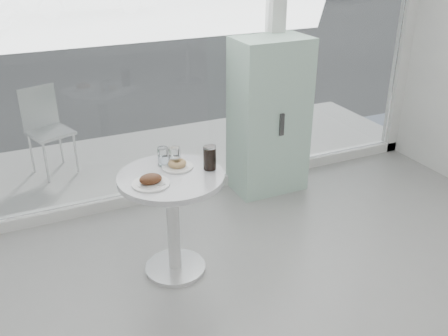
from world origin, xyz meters
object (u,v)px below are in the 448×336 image
mint_cabinet (269,117)px  patio_chair (46,125)px  plate_fritter (151,181)px  main_table (172,204)px  water_tumbler_a (163,158)px  cola_glass (210,158)px  water_tumbler_b (175,157)px  plate_donut (177,165)px

mint_cabinet → patio_chair: mint_cabinet is taller
patio_chair → plate_fritter: 2.15m
mint_cabinet → main_table: bearing=-145.2°
water_tumbler_a → plate_fritter: bearing=-124.0°
mint_cabinet → cola_glass: (-0.97, -0.90, 0.14)m
patio_chair → water_tumbler_b: patio_chair is taller
main_table → plate_fritter: bearing=-154.4°
mint_cabinet → water_tumbler_b: mint_cabinet is taller
water_tumbler_b → plate_fritter: bearing=-137.6°
mint_cabinet → patio_chair: (-1.84, 1.13, -0.18)m
main_table → plate_fritter: plate_fritter is taller
main_table → plate_donut: size_ratio=3.55×
plate_fritter → plate_donut: 0.29m
plate_fritter → cola_glass: cola_glass is taller
main_table → plate_donut: 0.27m
water_tumbler_b → mint_cabinet: bearing=32.3°
water_tumbler_a → water_tumbler_b: size_ratio=1.01×
mint_cabinet → water_tumbler_b: 1.38m
mint_cabinet → water_tumbler_a: (-1.24, -0.71, 0.11)m
plate_donut → water_tumbler_b: water_tumbler_b is taller
patio_chair → plate_donut: bearing=-90.0°
mint_cabinet → plate_donut: bearing=-146.4°
mint_cabinet → plate_donut: (-1.17, -0.79, 0.08)m
water_tumbler_a → cola_glass: 0.33m
plate_fritter → water_tumbler_a: size_ratio=1.89×
water_tumbler_b → water_tumbler_a: bearing=158.2°
plate_fritter → cola_glass: (0.43, 0.05, 0.05)m
plate_fritter → cola_glass: 0.44m
plate_donut → patio_chair: bearing=109.4°
main_table → patio_chair: size_ratio=0.90×
water_tumbler_a → cola_glass: size_ratio=0.77×
mint_cabinet → cola_glass: 1.33m
cola_glass → patio_chair: bearing=113.2°
main_table → water_tumbler_a: (0.01, 0.17, 0.28)m
patio_chair → plate_donut: (0.68, -1.92, 0.26)m
plate_donut → water_tumbler_a: water_tumbler_a is taller
patio_chair → water_tumbler_a: (0.61, -1.84, 0.29)m
plate_donut → cola_glass: bearing=-30.4°
mint_cabinet → plate_fritter: mint_cabinet is taller
plate_donut → water_tumbler_b: size_ratio=1.69×
patio_chair → cola_glass: size_ratio=5.04×
plate_donut → cola_glass: (0.19, -0.11, 0.06)m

